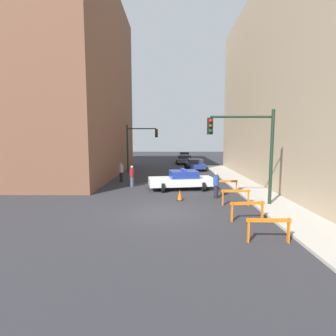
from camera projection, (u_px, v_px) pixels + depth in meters
ground_plane at (164, 213)px, 13.34m from camera, size 120.00×120.00×0.00m
sidewalk_right at (286, 212)px, 13.27m from camera, size 2.40×44.00×0.12m
building_corner_left at (48, 84)px, 26.32m from camera, size 14.00×20.00×18.45m
traffic_light_near at (251, 143)px, 14.29m from camera, size 3.64×0.35×5.20m
traffic_light_far at (137, 142)px, 28.77m from camera, size 3.44×0.35×5.20m
police_car at (182, 180)px, 19.25m from camera, size 4.93×2.82×1.52m
parked_car_near at (195, 164)px, 31.07m from camera, size 2.46×4.41×1.31m
parked_car_mid at (184, 159)px, 38.42m from camera, size 2.45×4.40×1.31m
parked_car_far at (184, 155)px, 46.80m from camera, size 2.49×4.43×1.31m
pedestrian_crossing at (132, 176)px, 20.29m from camera, size 0.44×0.44×1.66m
pedestrian_corner at (121, 172)px, 22.69m from camera, size 0.50×0.50×1.66m
pedestrian_sidewalk at (216, 185)px, 16.45m from camera, size 0.37×0.37×1.66m
barrier_front at (269, 226)px, 9.44m from camera, size 1.60×0.19×0.90m
barrier_mid at (247, 208)px, 11.92m from camera, size 1.60×0.32×0.90m
barrier_back at (236, 195)px, 14.67m from camera, size 1.60×0.17×0.90m
barrier_corner at (226, 184)px, 18.00m from camera, size 1.60×0.24×0.90m
traffic_cone at (180, 195)px, 15.91m from camera, size 0.36×0.36×0.66m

